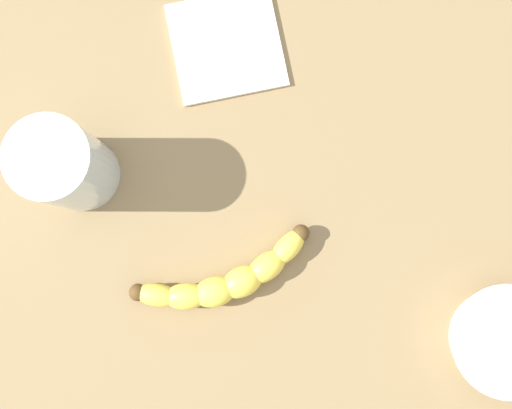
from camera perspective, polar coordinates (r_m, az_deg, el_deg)
wooden_tabletop at (r=70.21cm, az=0.50°, el=-3.70°), size 120.00×120.00×3.00cm
banana at (r=67.12cm, az=-2.95°, el=-7.40°), size 6.92×21.78×3.46cm
smoothie_glass at (r=66.49cm, az=-18.04°, el=3.55°), size 8.85×8.85×12.72cm
ceramic_bowl at (r=72.07cm, az=23.10°, el=-12.10°), size 12.66×12.66×4.71cm
folded_napkin at (r=72.96cm, az=-2.89°, el=15.28°), size 15.21×15.37×0.60cm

